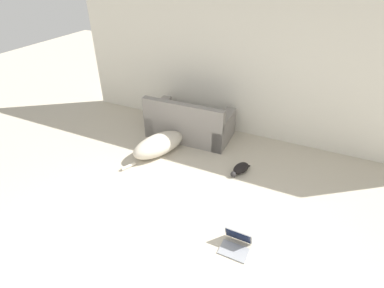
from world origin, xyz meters
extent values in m
plane|color=#BCB29E|center=(0.00, 0.00, 0.00)|extent=(20.00, 20.00, 0.00)
cube|color=silver|center=(0.00, 3.64, 1.34)|extent=(7.29, 0.06, 2.69)
cube|color=gray|center=(-0.92, 3.04, 0.22)|extent=(1.67, 0.92, 0.44)
cube|color=gray|center=(-0.90, 2.67, 0.65)|extent=(1.65, 0.19, 0.43)
cube|color=gray|center=(-0.19, 3.06, 0.29)|extent=(0.23, 0.88, 0.58)
cube|color=gray|center=(-1.64, 3.02, 0.29)|extent=(0.23, 0.88, 0.58)
ellipsoid|color=beige|center=(-1.16, 2.18, 0.19)|extent=(0.85, 1.18, 0.38)
sphere|color=brown|center=(-0.92, 2.75, 0.14)|extent=(0.38, 0.38, 0.29)
cylinder|color=beige|center=(-1.42, 1.55, 0.03)|extent=(0.16, 0.27, 0.06)
ellipsoid|color=black|center=(0.41, 2.28, 0.08)|extent=(0.31, 0.38, 0.16)
sphere|color=#2D2B2B|center=(0.34, 2.10, 0.05)|extent=(0.13, 0.13, 0.10)
cylinder|color=black|center=(0.49, 2.47, 0.01)|extent=(0.05, 0.09, 0.02)
cube|color=gray|center=(0.82, 0.66, 0.01)|extent=(0.36, 0.24, 0.02)
cube|color=gray|center=(0.83, 0.82, 0.13)|extent=(0.36, 0.11, 0.23)
cube|color=#0F1938|center=(0.83, 0.81, 0.13)|extent=(0.33, 0.09, 0.20)
camera|label=1|loc=(1.39, -1.80, 3.19)|focal=28.00mm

